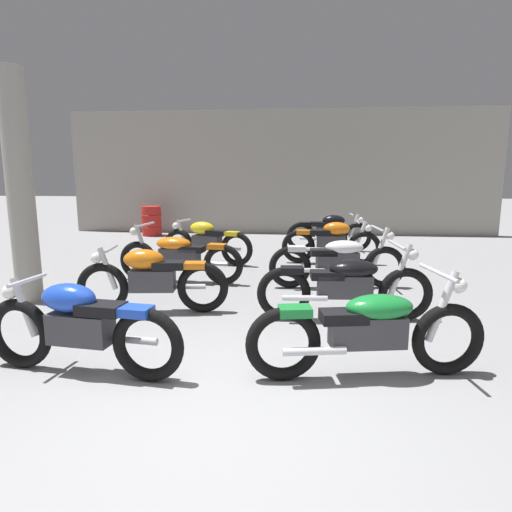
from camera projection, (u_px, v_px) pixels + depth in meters
ground_plane at (202, 427)px, 3.27m from camera, size 60.00×60.00×0.00m
back_wall at (279, 173)px, 13.26m from camera, size 12.54×0.24×3.60m
support_pillar at (20, 188)px, 6.20m from camera, size 0.36×0.36×3.20m
motorcycle_left_row_0 at (80, 326)px, 4.05m from camera, size 1.97×0.48×0.88m
motorcycle_left_row_1 at (152, 279)px, 5.85m from camera, size 1.97×0.55×0.88m
motorcycle_left_row_2 at (179, 256)px, 7.48m from camera, size 2.17×0.68×0.97m
motorcycle_left_row_3 at (207, 241)px, 9.03m from camera, size 1.93×0.69×0.88m
motorcycle_right_row_0 at (369, 329)px, 3.99m from camera, size 2.15×0.75×0.97m
motorcycle_right_row_1 at (346, 285)px, 5.55m from camera, size 2.17×0.68×0.97m
motorcycle_right_row_2 at (338, 260)px, 7.12m from camera, size 2.17×0.68×0.97m
motorcycle_right_row_3 at (332, 241)px, 8.98m from camera, size 1.97×0.48×0.88m
motorcycle_right_row_4 at (329, 232)px, 10.45m from camera, size 1.97×0.48×0.88m
oil_drum at (152, 221)px, 13.03m from camera, size 0.59×0.59×0.85m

